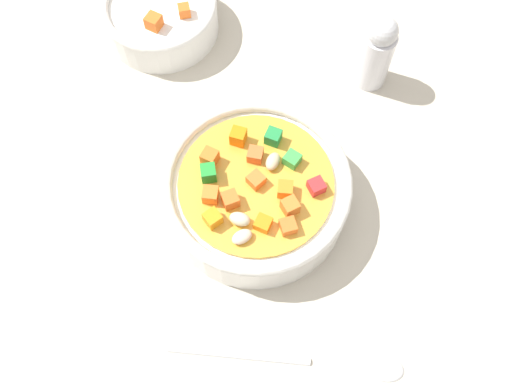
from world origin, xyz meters
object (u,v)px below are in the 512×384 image
object	(u,v)px
spoon	(317,362)
soup_bowl_main	(256,191)
side_bowl_small	(160,15)
pepper_shaker	(377,52)

from	to	relation	value
spoon	soup_bowl_main	bearing A→B (deg)	114.66
side_bowl_small	spoon	bearing A→B (deg)	43.49
soup_bowl_main	side_bowl_small	world-z (taller)	soup_bowl_main
spoon	side_bowl_small	xyz separation A→B (cm)	(-29.11, -27.61, 1.88)
soup_bowl_main	side_bowl_small	xyz separation A→B (cm)	(-16.63, -17.37, -0.57)
soup_bowl_main	spoon	world-z (taller)	soup_bowl_main
soup_bowl_main	side_bowl_small	bearing A→B (deg)	-133.76
spoon	side_bowl_small	distance (cm)	40.16
spoon	pepper_shaker	bearing A→B (deg)	82.31
side_bowl_small	pepper_shaker	size ratio (longest dim) A/B	1.38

